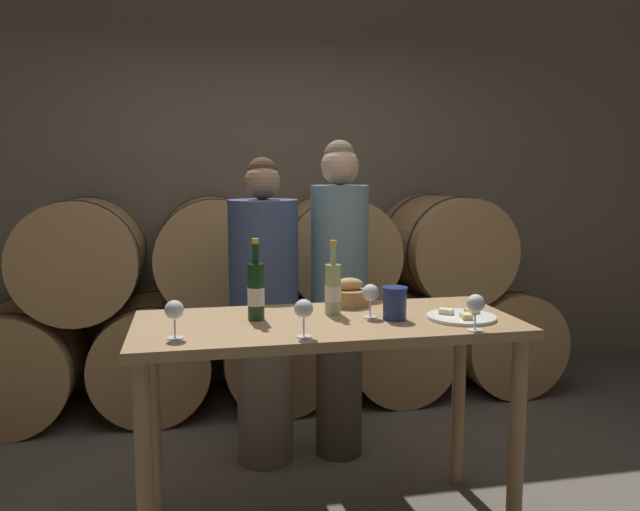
# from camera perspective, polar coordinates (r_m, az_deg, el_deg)

# --- Properties ---
(stone_wall_back) EXTENTS (10.00, 0.12, 3.20)m
(stone_wall_back) POSITION_cam_1_polar(r_m,az_deg,el_deg) (4.66, -5.18, 8.33)
(stone_wall_back) COLOR gray
(stone_wall_back) RESTS_ON ground_plane
(barrel_stack) EXTENTS (3.95, 0.83, 1.39)m
(barrel_stack) POSITION_cam_1_polar(r_m,az_deg,el_deg) (4.23, -4.18, -4.52)
(barrel_stack) COLOR tan
(barrel_stack) RESTS_ON ground_plane
(tasting_table) EXTENTS (1.57, 0.68, 0.93)m
(tasting_table) POSITION_cam_1_polar(r_m,az_deg,el_deg) (2.62, 0.61, -8.86)
(tasting_table) COLOR #99754C
(tasting_table) RESTS_ON ground_plane
(person_left) EXTENTS (0.36, 0.36, 1.62)m
(person_left) POSITION_cam_1_polar(r_m,az_deg,el_deg) (3.29, -5.14, -5.16)
(person_left) COLOR #756651
(person_left) RESTS_ON ground_plane
(person_right) EXTENTS (0.31, 0.31, 1.71)m
(person_right) POSITION_cam_1_polar(r_m,az_deg,el_deg) (3.34, 1.78, -3.68)
(person_right) COLOR #4C4238
(person_right) RESTS_ON ground_plane
(wine_bottle_red) EXTENTS (0.07, 0.07, 0.34)m
(wine_bottle_red) POSITION_cam_1_polar(r_m,az_deg,el_deg) (2.58, -5.88, -3.24)
(wine_bottle_red) COLOR #193819
(wine_bottle_red) RESTS_ON tasting_table
(wine_bottle_white) EXTENTS (0.07, 0.07, 0.32)m
(wine_bottle_white) POSITION_cam_1_polar(r_m,az_deg,el_deg) (2.67, 1.20, -3.03)
(wine_bottle_white) COLOR #ADBC7F
(wine_bottle_white) RESTS_ON tasting_table
(blue_crock) EXTENTS (0.11, 0.11, 0.14)m
(blue_crock) POSITION_cam_1_polar(r_m,az_deg,el_deg) (2.59, 6.85, -4.23)
(blue_crock) COLOR navy
(blue_crock) RESTS_ON tasting_table
(bread_basket) EXTENTS (0.17, 0.17, 0.13)m
(bread_basket) POSITION_cam_1_polar(r_m,az_deg,el_deg) (2.85, 2.68, -3.61)
(bread_basket) COLOR #A87F4C
(bread_basket) RESTS_ON tasting_table
(cheese_plate) EXTENTS (0.29, 0.29, 0.04)m
(cheese_plate) POSITION_cam_1_polar(r_m,az_deg,el_deg) (2.67, 12.79, -5.47)
(cheese_plate) COLOR white
(cheese_plate) RESTS_ON tasting_table
(wine_glass_far_left) EXTENTS (0.07, 0.07, 0.14)m
(wine_glass_far_left) POSITION_cam_1_polar(r_m,az_deg,el_deg) (2.34, -13.18, -4.96)
(wine_glass_far_left) COLOR white
(wine_glass_far_left) RESTS_ON tasting_table
(wine_glass_left) EXTENTS (0.07, 0.07, 0.14)m
(wine_glass_left) POSITION_cam_1_polar(r_m,az_deg,el_deg) (2.30, -1.50, -4.98)
(wine_glass_left) COLOR white
(wine_glass_left) RESTS_ON tasting_table
(wine_glass_center) EXTENTS (0.07, 0.07, 0.14)m
(wine_glass_center) POSITION_cam_1_polar(r_m,az_deg,el_deg) (2.61, 4.66, -3.51)
(wine_glass_center) COLOR white
(wine_glass_center) RESTS_ON tasting_table
(wine_glass_right) EXTENTS (0.07, 0.07, 0.14)m
(wine_glass_right) POSITION_cam_1_polar(r_m,az_deg,el_deg) (2.46, 14.04, -4.37)
(wine_glass_right) COLOR white
(wine_glass_right) RESTS_ON tasting_table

